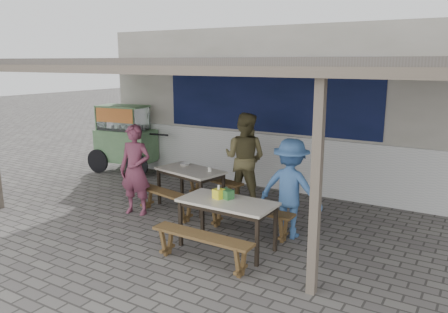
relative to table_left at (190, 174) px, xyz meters
name	(u,v)px	position (x,y,z in m)	size (l,w,h in m)	color
ground	(195,231)	(0.77, -0.96, -0.67)	(60.00, 60.00, 0.00)	#605C57
back_wall	(285,108)	(0.77, 2.62, 1.05)	(9.00, 1.28, 3.50)	beige
warung_roof	(224,64)	(0.79, -0.06, 2.04)	(9.00, 4.21, 2.81)	#514B45
table_left	(190,174)	(0.00, 0.00, 0.00)	(1.42, 0.96, 0.75)	beige
bench_left_street	(165,198)	(-0.13, -0.62, -0.34)	(1.43, 0.56, 0.45)	brown
bench_left_wall	(213,184)	(0.13, 0.62, -0.34)	(1.43, 0.56, 0.45)	brown
table_right	(227,206)	(1.58, -1.28, 0.00)	(1.44, 0.72, 0.75)	beige
bench_right_street	(202,242)	(1.57, -1.94, -0.33)	(1.54, 0.30, 0.45)	brown
bench_right_wall	(249,214)	(1.59, -0.61, -0.33)	(1.54, 0.30, 0.45)	brown
vendor_cart	(125,136)	(-3.04, 1.43, 0.25)	(2.07, 1.02, 1.69)	#689362
patron_street_side	(135,170)	(-0.65, -0.80, 0.16)	(0.61, 0.40, 1.66)	brown
patron_wall_side	(245,158)	(0.73, 0.83, 0.23)	(0.87, 0.68, 1.80)	brown
patron_right_table	(291,188)	(2.19, -0.35, 0.13)	(1.03, 0.59, 1.60)	#3E68A5
tissue_box	(219,194)	(1.41, -1.24, 0.15)	(0.14, 0.14, 0.14)	yellow
donation_box	(227,194)	(1.51, -1.18, 0.15)	(0.20, 0.14, 0.14)	#34773A
condiment_jar	(210,169)	(0.40, 0.07, 0.12)	(0.08, 0.08, 0.09)	silver
condiment_bowl	(185,164)	(-0.28, 0.21, 0.10)	(0.20, 0.20, 0.05)	white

